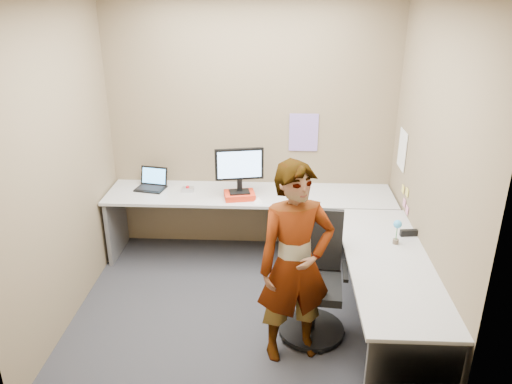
# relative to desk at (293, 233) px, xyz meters

# --- Properties ---
(ground) EXTENTS (3.00, 3.00, 0.00)m
(ground) POSITION_rel_desk_xyz_m (-0.44, -0.39, -0.59)
(ground) COLOR #242429
(ground) RESTS_ON ground
(wall_back) EXTENTS (3.00, 0.00, 3.00)m
(wall_back) POSITION_rel_desk_xyz_m (-0.44, 0.91, 0.76)
(wall_back) COLOR brown
(wall_back) RESTS_ON ground
(wall_right) EXTENTS (0.00, 2.70, 2.70)m
(wall_right) POSITION_rel_desk_xyz_m (1.06, -0.39, 0.76)
(wall_right) COLOR brown
(wall_right) RESTS_ON ground
(wall_left) EXTENTS (0.00, 2.70, 2.70)m
(wall_left) POSITION_rel_desk_xyz_m (-1.94, -0.39, 0.76)
(wall_left) COLOR brown
(wall_left) RESTS_ON ground
(desk) EXTENTS (2.98, 2.58, 0.73)m
(desk) POSITION_rel_desk_xyz_m (0.00, 0.00, 0.00)
(desk) COLOR #A7A7A7
(desk) RESTS_ON ground
(paper_ream) EXTENTS (0.34, 0.28, 0.06)m
(paper_ream) POSITION_rel_desk_xyz_m (-0.53, 0.46, 0.17)
(paper_ream) COLOR red
(paper_ream) RESTS_ON desk
(monitor) EXTENTS (0.48, 0.18, 0.46)m
(monitor) POSITION_rel_desk_xyz_m (-0.53, 0.48, 0.47)
(monitor) COLOR black
(monitor) RESTS_ON paper_ream
(laptop) EXTENTS (0.34, 0.30, 0.21)m
(laptop) POSITION_rel_desk_xyz_m (-1.48, 0.69, 0.20)
(laptop) COLOR black
(laptop) RESTS_ON desk
(trackball_mouse) EXTENTS (0.12, 0.08, 0.07)m
(trackball_mouse) POSITION_rel_desk_xyz_m (-1.08, 0.61, 0.17)
(trackball_mouse) COLOR #B7B7BC
(trackball_mouse) RESTS_ON desk
(origami) EXTENTS (0.10, 0.10, 0.06)m
(origami) POSITION_rel_desk_xyz_m (-0.33, 0.36, 0.17)
(origami) COLOR white
(origami) RESTS_ON desk
(stapler) EXTENTS (0.15, 0.06, 0.05)m
(stapler) POSITION_rel_desk_xyz_m (0.99, -0.28, 0.17)
(stapler) COLOR black
(stapler) RESTS_ON desk
(flower) EXTENTS (0.07, 0.07, 0.22)m
(flower) POSITION_rel_desk_xyz_m (0.85, -0.43, 0.28)
(flower) COLOR brown
(flower) RESTS_ON desk
(calendar_purple) EXTENTS (0.30, 0.01, 0.40)m
(calendar_purple) POSITION_rel_desk_xyz_m (0.11, 0.90, 0.71)
(calendar_purple) COLOR #846BB7
(calendar_purple) RESTS_ON wall_back
(calendar_white) EXTENTS (0.01, 0.28, 0.38)m
(calendar_white) POSITION_rel_desk_xyz_m (1.05, 0.51, 0.66)
(calendar_white) COLOR white
(calendar_white) RESTS_ON wall_right
(sticky_note_a) EXTENTS (0.01, 0.07, 0.07)m
(sticky_note_a) POSITION_rel_desk_xyz_m (1.05, 0.16, 0.36)
(sticky_note_a) COLOR #F2E059
(sticky_note_a) RESTS_ON wall_right
(sticky_note_b) EXTENTS (0.01, 0.07, 0.07)m
(sticky_note_b) POSITION_rel_desk_xyz_m (1.05, 0.21, 0.23)
(sticky_note_b) COLOR pink
(sticky_note_b) RESTS_ON wall_right
(sticky_note_c) EXTENTS (0.01, 0.07, 0.07)m
(sticky_note_c) POSITION_rel_desk_xyz_m (1.05, 0.09, 0.21)
(sticky_note_c) COLOR pink
(sticky_note_c) RESTS_ON wall_right
(sticky_note_d) EXTENTS (0.01, 0.07, 0.07)m
(sticky_note_d) POSITION_rel_desk_xyz_m (1.05, 0.31, 0.33)
(sticky_note_d) COLOR #F2E059
(sticky_note_d) RESTS_ON wall_right
(office_chair) EXTENTS (0.55, 0.55, 1.04)m
(office_chair) POSITION_rel_desk_xyz_m (0.16, -0.64, -0.16)
(office_chair) COLOR black
(office_chair) RESTS_ON ground
(person) EXTENTS (0.68, 0.54, 1.61)m
(person) POSITION_rel_desk_xyz_m (-0.00, -0.93, 0.22)
(person) COLOR #999399
(person) RESTS_ON ground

